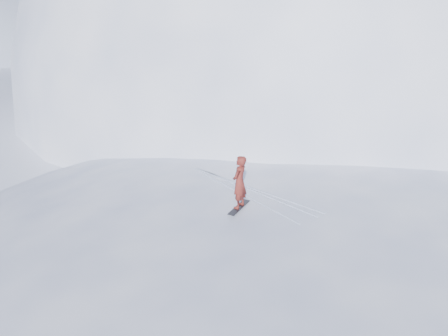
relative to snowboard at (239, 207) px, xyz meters
name	(u,v)px	position (x,y,z in m)	size (l,w,h in m)	color
ground	(363,296)	(2.62, -3.38, -2.41)	(400.00, 400.00, 0.00)	white
near_ridge	(320,244)	(3.62, -0.38, -2.41)	(36.00, 28.00, 4.80)	white
summit_peak	(315,96)	(24.62, 22.62, -2.41)	(60.00, 56.00, 56.00)	white
peak_shoulder	(258,121)	(12.62, 16.62, -2.41)	(28.00, 24.00, 18.00)	white
wind_bumps	(305,268)	(2.06, -1.26, -2.41)	(16.00, 14.40, 1.00)	white
snowboard	(239,207)	(0.00, 0.00, 0.00)	(1.28, 0.24, 0.02)	black
snowboarder	(239,182)	(0.00, 0.00, 0.92)	(0.66, 0.44, 1.82)	maroon
board_tracks	(247,189)	(1.03, 1.05, 0.01)	(1.92, 5.97, 0.04)	silver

